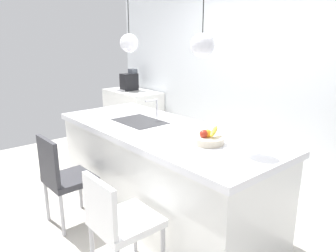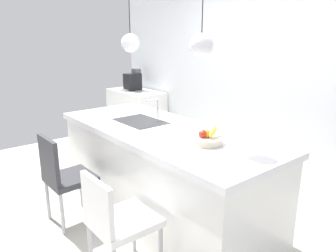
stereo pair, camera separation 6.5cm
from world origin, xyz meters
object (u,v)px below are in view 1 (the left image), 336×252
Objects in this scene: fruit_bowl at (208,139)px; chair_near at (63,176)px; chair_middle at (119,220)px; coffee_machine at (129,81)px.

fruit_bowl is 0.29× the size of chair_near.
fruit_bowl is 0.31× the size of chair_middle.
coffee_machine reaches higher than chair_near.
chair_near is at bearing -179.83° from chair_middle.
fruit_bowl is 3.35m from coffee_machine.
coffee_machine is 2.96m from chair_near.
fruit_bowl reaches higher than chair_middle.
chair_middle is at bearing 0.17° from chair_near.
chair_middle is at bearing -35.26° from coffee_machine.
chair_near is (1.98, -2.13, -0.54)m from coffee_machine.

